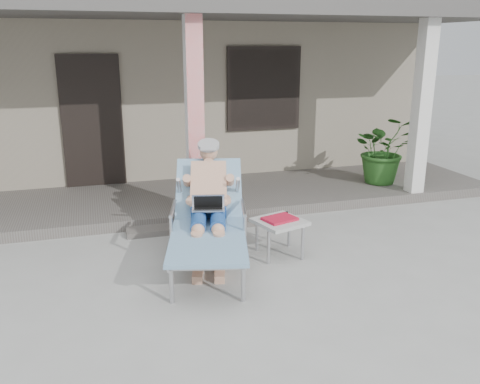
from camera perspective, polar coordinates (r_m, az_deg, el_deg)
name	(u,v)px	position (r m, az deg, el deg)	size (l,w,h in m)	color
ground	(241,289)	(5.26, 0.08, -10.87)	(60.00, 60.00, 0.00)	#9E9E99
house	(153,80)	(11.08, -9.77, 12.30)	(10.40, 5.40, 3.30)	gray
porch_deck	(186,199)	(7.95, -6.10, -0.79)	(10.00, 2.00, 0.15)	#605B56
porch_overhang	(181,15)	(7.55, -6.68, 19.16)	(10.00, 2.30, 2.85)	silver
porch_step	(202,226)	(6.89, -4.32, -3.80)	(2.00, 0.30, 0.07)	#605B56
lounger	(208,189)	(5.67, -3.61, 0.31)	(1.25, 2.17, 1.36)	#B7B7BC
side_table	(280,223)	(5.93, 4.46, -3.54)	(0.65, 0.65, 0.47)	#AEAEA9
potted_palm	(384,149)	(8.77, 15.87, 4.62)	(1.02, 0.88, 1.13)	#26591E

